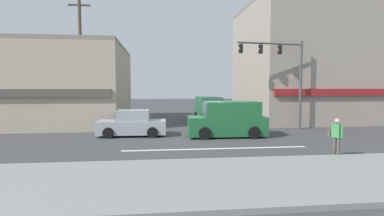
{
  "coord_description": "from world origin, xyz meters",
  "views": [
    {
      "loc": [
        -2.83,
        -17.53,
        2.96
      ],
      "look_at": [
        -0.53,
        2.0,
        1.6
      ],
      "focal_mm": 28.0,
      "sensor_mm": 36.0,
      "label": 1
    }
  ],
  "objects_px": {
    "utility_pole_near_left": "(81,64)",
    "sedan_crossing_leftbound": "(132,124)",
    "van_parked_curbside": "(209,109)",
    "street_tree": "(279,83)",
    "van_waiting_far": "(228,120)",
    "pedestrian_foreground_with_bag": "(336,135)",
    "traffic_light_mast": "(284,68)"
  },
  "relations": [
    {
      "from": "utility_pole_near_left",
      "to": "sedan_crossing_leftbound",
      "type": "bearing_deg",
      "value": -33.76
    },
    {
      "from": "street_tree",
      "to": "pedestrian_foreground_with_bag",
      "type": "relative_size",
      "value": 2.84
    },
    {
      "from": "traffic_light_mast",
      "to": "van_waiting_far",
      "type": "distance_m",
      "value": 6.21
    },
    {
      "from": "traffic_light_mast",
      "to": "sedan_crossing_leftbound",
      "type": "bearing_deg",
      "value": -171.15
    },
    {
      "from": "traffic_light_mast",
      "to": "pedestrian_foreground_with_bag",
      "type": "height_order",
      "value": "traffic_light_mast"
    },
    {
      "from": "street_tree",
      "to": "sedan_crossing_leftbound",
      "type": "height_order",
      "value": "street_tree"
    },
    {
      "from": "pedestrian_foreground_with_bag",
      "to": "sedan_crossing_leftbound",
      "type": "bearing_deg",
      "value": 142.73
    },
    {
      "from": "sedan_crossing_leftbound",
      "to": "van_parked_curbside",
      "type": "bearing_deg",
      "value": 51.52
    },
    {
      "from": "street_tree",
      "to": "traffic_light_mast",
      "type": "bearing_deg",
      "value": -106.94
    },
    {
      "from": "sedan_crossing_leftbound",
      "to": "traffic_light_mast",
      "type": "bearing_deg",
      "value": 8.85
    },
    {
      "from": "van_waiting_far",
      "to": "sedan_crossing_leftbound",
      "type": "height_order",
      "value": "van_waiting_far"
    },
    {
      "from": "traffic_light_mast",
      "to": "pedestrian_foreground_with_bag",
      "type": "xyz_separation_m",
      "value": [
        -1.37,
        -8.42,
        -3.35
      ]
    },
    {
      "from": "utility_pole_near_left",
      "to": "traffic_light_mast",
      "type": "relative_size",
      "value": 1.41
    },
    {
      "from": "street_tree",
      "to": "van_waiting_far",
      "type": "bearing_deg",
      "value": -135.18
    },
    {
      "from": "pedestrian_foreground_with_bag",
      "to": "street_tree",
      "type": "bearing_deg",
      "value": 78.78
    },
    {
      "from": "sedan_crossing_leftbound",
      "to": "pedestrian_foreground_with_bag",
      "type": "xyz_separation_m",
      "value": [
        8.96,
        -6.82,
        0.24
      ]
    },
    {
      "from": "utility_pole_near_left",
      "to": "sedan_crossing_leftbound",
      "type": "distance_m",
      "value": 5.71
    },
    {
      "from": "utility_pole_near_left",
      "to": "van_parked_curbside",
      "type": "xyz_separation_m",
      "value": [
        9.62,
        5.31,
        -3.52
      ]
    },
    {
      "from": "street_tree",
      "to": "pedestrian_foreground_with_bag",
      "type": "distance_m",
      "value": 11.74
    },
    {
      "from": "van_waiting_far",
      "to": "sedan_crossing_leftbound",
      "type": "xyz_separation_m",
      "value": [
        -5.73,
        0.97,
        -0.29
      ]
    },
    {
      "from": "utility_pole_near_left",
      "to": "traffic_light_mast",
      "type": "distance_m",
      "value": 13.88
    },
    {
      "from": "van_waiting_far",
      "to": "sedan_crossing_leftbound",
      "type": "distance_m",
      "value": 5.82
    },
    {
      "from": "sedan_crossing_leftbound",
      "to": "utility_pole_near_left",
      "type": "bearing_deg",
      "value": 146.24
    },
    {
      "from": "utility_pole_near_left",
      "to": "sedan_crossing_leftbound",
      "type": "height_order",
      "value": "utility_pole_near_left"
    },
    {
      "from": "traffic_light_mast",
      "to": "sedan_crossing_leftbound",
      "type": "distance_m",
      "value": 11.05
    },
    {
      "from": "traffic_light_mast",
      "to": "utility_pole_near_left",
      "type": "bearing_deg",
      "value": 176.89
    },
    {
      "from": "utility_pole_near_left",
      "to": "pedestrian_foreground_with_bag",
      "type": "xyz_separation_m",
      "value": [
        12.49,
        -9.18,
        -3.58
      ]
    },
    {
      "from": "street_tree",
      "to": "van_parked_curbside",
      "type": "relative_size",
      "value": 1.01
    },
    {
      "from": "utility_pole_near_left",
      "to": "van_parked_curbside",
      "type": "relative_size",
      "value": 1.86
    },
    {
      "from": "pedestrian_foreground_with_bag",
      "to": "van_parked_curbside",
      "type": "bearing_deg",
      "value": 101.18
    },
    {
      "from": "street_tree",
      "to": "sedan_crossing_leftbound",
      "type": "distance_m",
      "value": 12.33
    },
    {
      "from": "van_parked_curbside",
      "to": "sedan_crossing_leftbound",
      "type": "relative_size",
      "value": 1.13
    }
  ]
}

